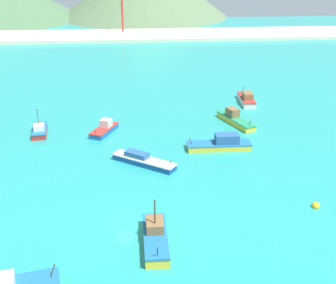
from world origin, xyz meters
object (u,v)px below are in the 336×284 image
at_px(buoy_1, 316,206).
at_px(fishing_boat_5, 155,237).
at_px(fishing_boat_8, 143,160).
at_px(fishing_boat_6, 247,99).
at_px(fishing_boat_0, 221,144).
at_px(fishing_boat_7, 235,119).
at_px(fishing_boat_3, 40,130).
at_px(fishing_boat_2, 104,129).

bearing_deg(buoy_1, fishing_boat_5, -163.55).
bearing_deg(fishing_boat_8, fishing_boat_6, 50.58).
bearing_deg(fishing_boat_0, fishing_boat_5, -115.72).
bearing_deg(buoy_1, fishing_boat_7, 97.61).
xyz_separation_m(fishing_boat_3, fishing_boat_7, (37.26, 2.37, 0.14)).
bearing_deg(fishing_boat_8, fishing_boat_7, 42.10).
height_order(fishing_boat_3, fishing_boat_7, fishing_boat_3).
bearing_deg(fishing_boat_2, fishing_boat_8, -64.17).
bearing_deg(fishing_boat_2, fishing_boat_0, -23.52).
distance_m(fishing_boat_3, fishing_boat_7, 37.33).
xyz_separation_m(fishing_boat_3, fishing_boat_5, (19.52, -35.85, 0.19)).
height_order(fishing_boat_5, buoy_1, fishing_boat_5).
bearing_deg(fishing_boat_8, fishing_boat_5, -87.78).
bearing_deg(buoy_1, fishing_boat_6, 88.80).
xyz_separation_m(fishing_boat_0, fishing_boat_7, (4.99, 11.75, -0.04)).
bearing_deg(fishing_boat_2, fishing_boat_3, 177.40).
height_order(fishing_boat_5, fishing_boat_8, fishing_boat_5).
bearing_deg(fishing_boat_2, fishing_boat_6, 26.24).
height_order(fishing_boat_5, fishing_boat_7, fishing_boat_5).
xyz_separation_m(fishing_boat_2, buoy_1, (29.51, -28.82, -0.59)).
height_order(fishing_boat_5, fishing_boat_6, fishing_boat_5).
xyz_separation_m(fishing_boat_2, fishing_boat_3, (-11.98, 0.54, -0.05)).
height_order(fishing_boat_0, fishing_boat_7, fishing_boat_7).
height_order(fishing_boat_8, buoy_1, fishing_boat_8).
distance_m(fishing_boat_3, fishing_boat_8, 23.60).
bearing_deg(fishing_boat_5, fishing_boat_0, 64.28).
xyz_separation_m(fishing_boat_5, fishing_boat_7, (17.73, 38.22, -0.04)).
bearing_deg(fishing_boat_7, fishing_boat_6, 66.90).
bearing_deg(fishing_boat_6, fishing_boat_2, -153.76).
distance_m(fishing_boat_6, fishing_boat_7, 13.14).
distance_m(fishing_boat_5, buoy_1, 22.92).
relative_size(fishing_boat_0, fishing_boat_2, 1.45).
bearing_deg(fishing_boat_5, buoy_1, 16.45).
xyz_separation_m(fishing_boat_3, buoy_1, (41.50, -29.36, -0.54)).
height_order(fishing_boat_7, fishing_boat_8, fishing_boat_7).
distance_m(fishing_boat_0, buoy_1, 22.02).
height_order(fishing_boat_0, fishing_boat_6, fishing_boat_6).
xyz_separation_m(fishing_boat_5, fishing_boat_6, (22.89, 50.30, 0.03)).
distance_m(fishing_boat_3, fishing_boat_6, 44.81).
xyz_separation_m(fishing_boat_0, fishing_boat_3, (-32.27, 9.38, -0.19)).
height_order(fishing_boat_6, fishing_boat_8, fishing_boat_6).
bearing_deg(buoy_1, fishing_boat_3, 144.72).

